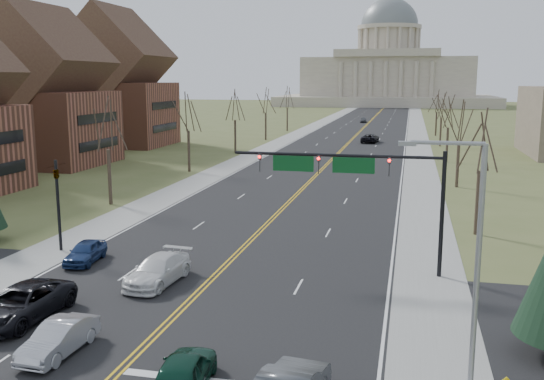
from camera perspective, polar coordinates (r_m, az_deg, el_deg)
The scene contains 31 objects.
ground at distance 25.87m, azimuth -13.13°, elevation -15.27°, with size 600.00×600.00×0.00m, color #4F5A2D.
road at distance 131.74m, azimuth 8.27°, elevation 5.46°, with size 20.00×380.00×0.01m, color black.
cross_road at distance 30.91m, azimuth -8.20°, elevation -10.73°, with size 120.00×14.00×0.01m, color black.
sidewalk_left at distance 133.24m, azimuth 3.09°, elevation 5.61°, with size 4.00×380.00×0.03m, color gray.
sidewalk_right at distance 131.32m, azimuth 13.51°, elevation 5.27°, with size 4.00×380.00×0.03m, color gray.
center_line at distance 131.74m, azimuth 8.27°, elevation 5.47°, with size 0.42×380.00×0.01m, color gold.
edge_line_left at distance 132.88m, azimuth 4.03°, elevation 5.59°, with size 0.15×380.00×0.01m, color silver.
edge_line_right at distance 131.31m, azimuth 12.55°, elevation 5.31°, with size 0.15×380.00×0.01m, color silver.
capitol at distance 270.98m, azimuth 10.84°, elevation 10.87°, with size 90.00×60.00×50.00m.
signal_mast at distance 34.89m, azimuth 7.57°, elevation 1.52°, with size 12.12×0.44×7.20m.
signal_left at distance 41.49m, azimuth -19.53°, elevation -0.45°, with size 0.32×0.36×6.00m.
street_light at distance 21.76m, azimuth 18.16°, elevation -5.77°, with size 2.90×0.25×9.07m.
tree_r_0 at distance 45.34m, azimuth 19.09°, elevation 4.08°, with size 3.74×3.74×8.50m.
tree_l_0 at distance 55.53m, azimuth -15.26°, elevation 5.75°, with size 3.96×3.96×9.00m.
tree_r_1 at distance 65.19m, azimuth 17.27°, elevation 5.94°, with size 3.74×3.74×8.50m.
tree_l_1 at distance 73.74m, azimuth -7.92°, elevation 7.07°, with size 3.96×3.96×9.00m.
tree_r_2 at distance 85.11m, azimuth 16.30°, elevation 6.93°, with size 3.74×3.74×8.50m.
tree_l_2 at distance 92.69m, azimuth -3.51°, elevation 7.81°, with size 3.96×3.96×9.00m.
tree_r_3 at distance 105.06m, azimuth 15.69°, elevation 7.54°, with size 3.74×3.74×8.50m.
tree_l_3 at distance 112.00m, azimuth -0.60°, elevation 8.27°, with size 3.96×3.96×9.00m.
tree_r_4 at distance 125.02m, azimuth 15.28°, elevation 7.95°, with size 3.74×3.74×8.50m.
tree_l_4 at distance 131.52m, azimuth 1.45°, elevation 8.59°, with size 3.96×3.96×9.00m.
bldg_left_mid at distance 84.82m, azimuth -20.64°, elevation 8.02°, with size 15.10×14.28×20.75m.
bldg_left_far at distance 106.57m, azimuth -14.43°, elevation 9.24°, with size 17.10×14.28×23.25m.
car_nb_inner_lead at distance 22.82m, azimuth -8.32°, elevation -16.62°, with size 1.78×4.42×1.51m, color #0C3526.
car_sb_inner_lead at distance 26.85m, azimuth -19.42°, elevation -13.02°, with size 1.42×4.09×1.35m, color #B2B4BB.
car_sb_outer_lead at distance 30.92m, azimuth -22.54°, elevation -9.84°, with size 2.66×5.76×1.60m, color black.
car_sb_inner_second at distance 34.09m, azimuth -10.69°, elevation -7.42°, with size 2.10×5.17×1.50m, color white.
car_sb_outer_second at distance 38.95m, azimuth -17.16°, elevation -5.58°, with size 1.57×3.91×1.33m, color navy.
car_far_nb at distance 109.01m, azimuth 9.21°, elevation 4.85°, with size 2.62×5.67×1.58m, color black.
car_far_sb at distance 159.68m, azimuth 8.59°, elevation 6.55°, with size 1.61×4.00×1.36m, color #505358.
Camera 1 is at (10.58, -20.84, 11.09)m, focal length 40.00 mm.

